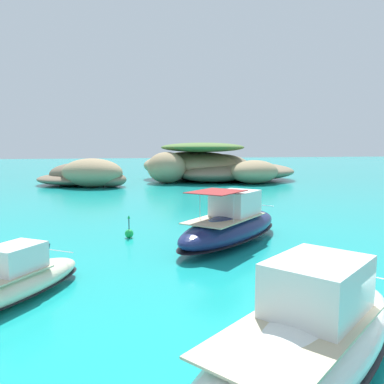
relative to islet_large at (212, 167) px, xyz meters
The scene contains 7 objects.
ground_plane 59.12m from the islet_large, 102.49° to the right, with size 400.00×400.00×0.00m, color teal.
islet_large is the anchor object (origin of this frame).
islet_small 22.56m from the islet_large, 166.41° to the right, with size 14.85×16.83×4.21m.
motorboat_cream 56.49m from the islet_large, 114.62° to the right, with size 6.04×7.07×2.13m.
motorboat_navy 46.30m from the islet_large, 105.37° to the right, with size 10.06×9.67×3.36m.
motorboat_white 60.34m from the islet_large, 104.49° to the right, with size 9.94×8.37×2.97m.
channel_buoy 45.73m from the islet_large, 113.59° to the right, with size 0.56×0.56×1.48m.
Camera 1 is at (-7.45, -9.13, 5.84)m, focal length 36.38 mm.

